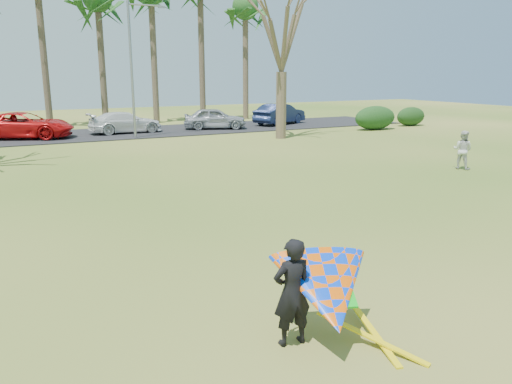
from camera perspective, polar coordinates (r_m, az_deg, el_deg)
name	(u,v)px	position (r m, az deg, el deg)	size (l,w,h in m)	color
ground	(299,261)	(10.87, 4.90, -7.85)	(100.00, 100.00, 0.00)	#285913
parking_strip	(93,135)	(34.20, -18.12, 6.26)	(46.00, 7.00, 0.06)	black
palm_9	(245,8)	(44.37, -1.23, 20.25)	(4.84, 4.84, 10.84)	brown
bare_tree_right	(282,27)	(30.81, 2.99, 18.36)	(6.27, 6.27, 9.21)	brown
streetlight	(134,64)	(31.47, -13.78, 14.07)	(2.28, 0.18, 8.00)	gray
hedge_near	(375,118)	(36.53, 13.46, 8.25)	(3.34, 1.51, 1.67)	#153814
hedge_far	(411,116)	(39.97, 17.28, 8.25)	(2.55, 1.20, 1.42)	black
car_2	(24,125)	(33.40, -24.96, 6.92)	(2.60, 5.65, 1.57)	red
car_3	(126,122)	(34.27, -14.69, 7.71)	(1.93, 4.74, 1.38)	silver
car_4	(215,118)	(35.66, -4.73, 8.39)	(1.75, 4.35, 1.48)	#93979F
car_5	(280,114)	(38.83, 2.73, 8.90)	(1.66, 4.77, 1.57)	#162244
pedestrian_a	(463,150)	(22.57, 22.53, 4.47)	(0.78, 0.61, 1.61)	silver
kite_flyer	(324,291)	(7.46, 7.78, -11.19)	(2.13, 2.39, 2.02)	black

